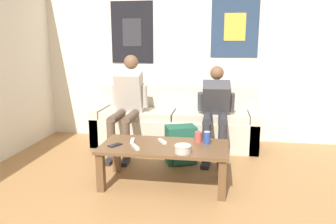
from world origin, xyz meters
The scene contains 13 objects.
wall_back centered at (0.00, 2.95, 1.28)m, with size 10.00×0.07×2.55m.
couch centered at (-0.19, 2.61, 0.28)m, with size 2.20×0.68×0.79m.
coffee_table centered at (-0.12, 1.29, 0.34)m, with size 1.24×0.60×0.41m.
person_seated_adult centered at (-0.76, 2.26, 0.66)m, with size 0.47×0.92×1.23m.
person_seated_teen centered at (0.36, 2.29, 0.60)m, with size 0.47×0.93×1.09m.
backpack centered at (-0.03, 1.91, 0.21)m, with size 0.40×0.35×0.44m.
ceramic_bowl centered at (0.08, 1.10, 0.45)m, with size 0.16×0.16×0.08m.
pillar_candle centered at (0.20, 1.45, 0.46)m, with size 0.08×0.08×0.12m.
drink_can_blue centered at (0.29, 1.41, 0.47)m, with size 0.07×0.07×0.12m.
game_controller_near_left centered at (-0.46, 1.35, 0.42)m, with size 0.06×0.15×0.03m.
game_controller_near_right centered at (-0.16, 1.38, 0.42)m, with size 0.10×0.14×0.03m.
game_controller_far_center centered at (-0.37, 1.16, 0.42)m, with size 0.10×0.14×0.03m.
cell_phone centered at (-0.59, 1.21, 0.41)m, with size 0.13×0.15×0.01m.
Camera 1 is at (0.39, -1.72, 1.40)m, focal length 35.00 mm.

